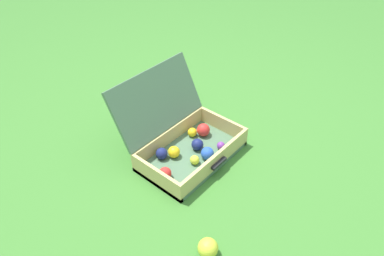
# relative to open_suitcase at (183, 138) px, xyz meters

# --- Properties ---
(ground_plane) EXTENTS (16.00, 16.00, 0.00)m
(ground_plane) POSITION_rel_open_suitcase_xyz_m (0.03, -0.06, -0.10)
(ground_plane) COLOR #3D7A2D
(open_suitcase) EXTENTS (0.57, 0.53, 0.43)m
(open_suitcase) POSITION_rel_open_suitcase_xyz_m (0.00, 0.00, 0.00)
(open_suitcase) COLOR #4C7051
(open_suitcase) RESTS_ON ground
(stray_ball_on_grass) EXTENTS (0.09, 0.09, 0.09)m
(stray_ball_on_grass) POSITION_rel_open_suitcase_xyz_m (-0.41, -0.50, -0.06)
(stray_ball_on_grass) COLOR #CCDB38
(stray_ball_on_grass) RESTS_ON ground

